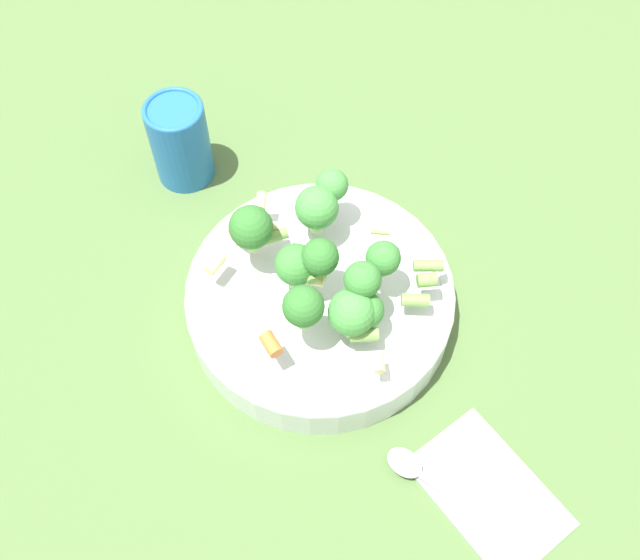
# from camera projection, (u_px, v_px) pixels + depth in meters

# --- Properties ---
(ground_plane) EXTENTS (3.00, 3.00, 0.00)m
(ground_plane) POSITION_uv_depth(u_px,v_px,m) (320.00, 311.00, 0.81)
(ground_plane) COLOR #4C6B38
(bowl) EXTENTS (0.28, 0.28, 0.05)m
(bowl) POSITION_uv_depth(u_px,v_px,m) (320.00, 299.00, 0.78)
(bowl) COLOR silver
(bowl) RESTS_ON ground_plane
(pasta_salad) EXTENTS (0.23, 0.21, 0.08)m
(pasta_salad) POSITION_uv_depth(u_px,v_px,m) (322.00, 261.00, 0.73)
(pasta_salad) COLOR #8CB766
(pasta_salad) RESTS_ON bowl
(cup) EXTENTS (0.07, 0.07, 0.11)m
(cup) POSITION_uv_depth(u_px,v_px,m) (180.00, 141.00, 0.86)
(cup) COLOR #2366B2
(cup) RESTS_ON ground_plane
(napkin) EXTENTS (0.17, 0.16, 0.01)m
(napkin) POSITION_uv_depth(u_px,v_px,m) (489.00, 493.00, 0.70)
(napkin) COLOR #B2BCC6
(napkin) RESTS_ON ground_plane
(spoon) EXTENTS (0.16, 0.08, 0.01)m
(spoon) POSITION_uv_depth(u_px,v_px,m) (434.00, 484.00, 0.70)
(spoon) COLOR silver
(spoon) RESTS_ON napkin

